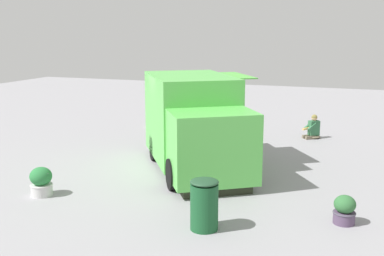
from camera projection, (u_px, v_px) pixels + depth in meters
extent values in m
plane|color=gray|center=(189.00, 160.00, 13.97)|extent=(40.00, 40.00, 0.00)
cube|color=#5AC34F|center=(190.00, 116.00, 13.41)|extent=(3.55, 3.87, 2.34)
cube|color=#5AC34F|center=(212.00, 147.00, 11.26)|extent=(2.44, 2.27, 1.69)
cube|color=black|center=(221.00, 141.00, 10.56)|extent=(1.41, 0.95, 0.64)
cube|color=black|center=(226.00, 110.00, 13.62)|extent=(1.01, 1.50, 0.82)
cube|color=#58B847|center=(236.00, 75.00, 13.49)|extent=(1.58, 1.96, 0.03)
cube|color=#25291C|center=(196.00, 166.00, 13.01)|extent=(3.84, 4.60, 0.21)
cylinder|color=black|center=(173.00, 174.00, 11.36)|extent=(0.61, 0.75, 0.76)
cylinder|color=black|center=(246.00, 169.00, 11.79)|extent=(0.61, 0.75, 0.76)
cylinder|color=black|center=(155.00, 147.00, 13.95)|extent=(0.61, 0.75, 0.76)
cylinder|color=black|center=(215.00, 144.00, 14.38)|extent=(0.61, 0.75, 0.76)
ellipsoid|color=#726651|center=(313.00, 137.00, 16.85)|extent=(0.68, 0.67, 0.11)
cube|color=#726651|center=(307.00, 136.00, 16.88)|extent=(0.35, 0.31, 0.11)
cube|color=#726651|center=(310.00, 138.00, 16.69)|extent=(0.35, 0.31, 0.11)
cube|color=#336C45|center=(314.00, 128.00, 16.79)|extent=(0.42, 0.40, 0.52)
sphere|color=#DFA57F|center=(314.00, 118.00, 16.71)|extent=(0.20, 0.20, 0.20)
sphere|color=olive|center=(314.00, 117.00, 16.71)|extent=(0.21, 0.21, 0.21)
cube|color=#336C45|center=(309.00, 126.00, 16.83)|extent=(0.32, 0.29, 0.28)
cube|color=#336C45|center=(312.00, 127.00, 16.62)|extent=(0.32, 0.29, 0.28)
cylinder|color=#DCAC5C|center=(306.00, 129.00, 16.69)|extent=(0.25, 0.34, 0.08)
cube|color=#709A4B|center=(306.00, 128.00, 16.68)|extent=(0.19, 0.28, 0.02)
cylinder|color=beige|center=(153.00, 123.00, 18.79)|extent=(0.42, 0.42, 0.32)
torus|color=beige|center=(153.00, 119.00, 18.76)|extent=(0.45, 0.45, 0.04)
ellipsoid|color=#1A5626|center=(153.00, 115.00, 18.73)|extent=(0.41, 0.41, 0.35)
sphere|color=#F62642|center=(155.00, 115.00, 18.58)|extent=(0.07, 0.07, 0.07)
sphere|color=#F6173B|center=(155.00, 113.00, 18.87)|extent=(0.09, 0.09, 0.09)
sphere|color=red|center=(150.00, 113.00, 18.80)|extent=(0.05, 0.05, 0.05)
sphere|color=#EF2C37|center=(151.00, 114.00, 18.85)|extent=(0.07, 0.07, 0.07)
sphere|color=#F71D3B|center=(150.00, 113.00, 18.76)|extent=(0.06, 0.06, 0.06)
sphere|color=red|center=(156.00, 114.00, 18.85)|extent=(0.07, 0.07, 0.07)
cylinder|color=silver|center=(42.00, 190.00, 11.00)|extent=(0.49, 0.49, 0.27)
torus|color=silver|center=(41.00, 185.00, 10.98)|extent=(0.52, 0.52, 0.04)
ellipsoid|color=#2A773B|center=(41.00, 176.00, 10.94)|extent=(0.51, 0.51, 0.43)
sphere|color=#AF4EA6|center=(47.00, 174.00, 10.84)|extent=(0.07, 0.07, 0.07)
sphere|color=#B144B2|center=(41.00, 171.00, 11.11)|extent=(0.07, 0.07, 0.07)
sphere|color=#B142A9|center=(49.00, 174.00, 10.90)|extent=(0.05, 0.05, 0.05)
sphere|color=purple|center=(33.00, 171.00, 10.88)|extent=(0.06, 0.06, 0.06)
sphere|color=purple|center=(40.00, 170.00, 11.08)|extent=(0.08, 0.08, 0.08)
cylinder|color=#54405C|center=(344.00, 218.00, 9.40)|extent=(0.42, 0.42, 0.24)
torus|color=#4D4656|center=(344.00, 213.00, 9.38)|extent=(0.45, 0.45, 0.04)
ellipsoid|color=#316937|center=(345.00, 204.00, 9.34)|extent=(0.43, 0.43, 0.36)
sphere|color=purple|center=(352.00, 200.00, 9.37)|extent=(0.07, 0.07, 0.07)
sphere|color=#9A58AB|center=(337.00, 203.00, 9.29)|extent=(0.05, 0.05, 0.05)
sphere|color=purple|center=(337.00, 200.00, 9.46)|extent=(0.05, 0.05, 0.05)
cylinder|color=#185029|center=(204.00, 207.00, 9.06)|extent=(0.54, 0.54, 0.91)
ellipsoid|color=#22472C|center=(204.00, 182.00, 8.96)|extent=(0.55, 0.55, 0.12)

